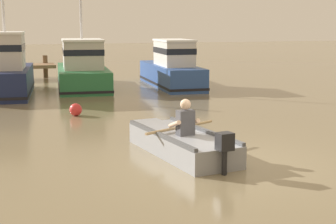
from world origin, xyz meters
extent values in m
plane|color=#7A6B4C|center=(0.00, 0.00, 0.00)|extent=(120.00, 120.00, 0.00)
cylinder|color=brown|center=(-2.16, 17.63, 0.55)|extent=(0.24, 0.24, 1.11)
cube|color=gray|center=(-0.66, 1.02, 0.22)|extent=(1.55, 3.23, 0.44)
cube|color=gray|center=(-0.92, 2.73, 0.22)|extent=(0.66, 0.49, 0.42)
cube|color=#4D4E51|center=(-1.17, 0.94, 0.47)|extent=(0.53, 3.02, 0.08)
cube|color=#4D4E51|center=(-0.16, 1.09, 0.47)|extent=(0.53, 3.02, 0.08)
cube|color=#A0A2A8|center=(-0.65, 0.92, 0.40)|extent=(1.04, 0.43, 0.06)
cylinder|color=black|center=(-0.42, -0.61, 0.27)|extent=(0.11, 0.11, 0.54)
cube|color=black|center=(-0.42, -0.61, 0.62)|extent=(0.31, 0.28, 0.32)
cube|color=#4C4C51|center=(-0.64, 0.87, 0.70)|extent=(0.37, 0.27, 0.52)
sphere|color=beige|center=(-0.64, 0.87, 1.08)|extent=(0.22, 0.22, 0.22)
cylinder|color=beige|center=(-0.87, 0.89, 0.68)|extent=(0.15, 0.43, 0.23)
cylinder|color=beige|center=(-0.43, 0.95, 0.68)|extent=(0.15, 0.43, 0.23)
cylinder|color=tan|center=(-0.57, 1.39, 0.50)|extent=(1.82, 0.95, 0.06)
cube|color=#19234C|center=(-4.04, 11.63, 0.51)|extent=(2.21, 5.12, 1.02)
cube|color=black|center=(-4.04, 11.63, 0.18)|extent=(2.25, 5.16, 0.10)
cube|color=beige|center=(-4.08, 11.18, 1.67)|extent=(1.54, 2.21, 1.29)
cube|color=black|center=(-4.08, 11.18, 1.83)|extent=(1.58, 2.24, 0.24)
cube|color=white|center=(-4.08, 11.18, 2.35)|extent=(1.62, 2.32, 0.08)
cylinder|color=silver|center=(-4.05, 11.50, 2.48)|extent=(0.10, 0.10, 2.92)
cube|color=#287042|center=(-0.98, 12.96, 0.43)|extent=(2.48, 5.85, 0.86)
cube|color=black|center=(-0.98, 12.96, 0.15)|extent=(2.53, 5.89, 0.10)
cube|color=beige|center=(-1.03, 12.45, 1.42)|extent=(1.75, 2.52, 1.12)
cube|color=black|center=(-1.03, 12.45, 1.56)|extent=(1.79, 2.55, 0.24)
cube|color=white|center=(-1.03, 12.45, 2.02)|extent=(1.84, 2.65, 0.08)
cylinder|color=silver|center=(-0.99, 12.82, 2.80)|extent=(0.10, 0.10, 3.88)
cube|color=#2D519E|center=(2.78, 12.39, 0.46)|extent=(1.83, 5.64, 0.93)
cube|color=black|center=(2.78, 12.39, 0.16)|extent=(1.87, 5.68, 0.10)
cube|color=silver|center=(2.75, 11.89, 1.44)|extent=(1.33, 2.40, 1.02)
cube|color=black|center=(2.75, 11.89, 1.57)|extent=(1.36, 2.43, 0.24)
cube|color=white|center=(2.75, 11.89, 1.99)|extent=(1.40, 2.52, 0.08)
sphere|color=red|center=(-2.17, 6.23, 0.19)|extent=(0.37, 0.37, 0.37)
camera|label=1|loc=(-4.10, -8.85, 2.71)|focal=55.02mm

